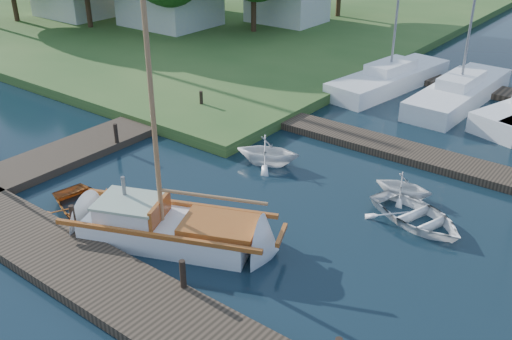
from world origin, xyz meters
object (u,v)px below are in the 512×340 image
Objects in this scene: mooring_post_4 at (116,133)px; tender_b at (268,149)px; tender_d at (404,184)px; marina_boat_0 at (390,78)px; mooring_post_2 at (183,274)px; mooring_post_1 at (73,217)px; sailboat at (174,231)px; mooring_post_5 at (201,100)px; dinghy at (92,207)px; marina_boat_1 at (459,91)px; tender_c at (417,213)px.

tender_b is at bearing 24.72° from mooring_post_4.
mooring_post_4 is 11.25m from tender_d.
tender_b is 0.24× the size of marina_boat_0.
mooring_post_4 is (-8.50, 5.00, 0.00)m from mooring_post_2.
mooring_post_1 is 0.08× the size of sailboat.
marina_boat_0 reaches higher than mooring_post_5.
tender_b is (2.11, 6.51, 0.26)m from dinghy.
sailboat is 5.97m from tender_b.
sailboat is at bearing 174.02° from marina_boat_1.
mooring_post_1 is 1.00× the size of mooring_post_2.
marina_boat_0 is at bearing 59.25° from mooring_post_5.
mooring_post_5 reaches higher than tender_c.
tender_c is 0.33× the size of marina_boat_0.
mooring_post_4 is at bearing 128.66° from mooring_post_1.
mooring_post_4 is at bearing 167.84° from marina_boat_0.
dinghy is (-5.02, 1.06, -0.32)m from mooring_post_2.
marina_boat_0 is at bearing 3.71° from dinghy.
mooring_post_2 is at bearing -161.48° from marina_boat_0.
mooring_post_5 reaches higher than dinghy.
dinghy reaches higher than tender_c.
dinghy is 10.26m from tender_d.
mooring_post_4 is 0.24× the size of tender_c.
mooring_post_1 is 0.08× the size of marina_boat_1.
mooring_post_5 is 0.24× the size of tender_c.
mooring_post_4 is (-4.00, 5.00, 0.00)m from mooring_post_1.
tender_d is at bearing -143.55° from marina_boat_0.
tender_c is at bearing -142.16° from marina_boat_0.
tender_b is 6.24m from tender_c.
tender_b reaches higher than dinghy.
sailboat reaches higher than mooring_post_5.
mooring_post_2 and mooring_post_4 have the same top height.
mooring_post_5 is 0.33× the size of tender_b.
mooring_post_4 is 7.31m from sailboat.
tender_b is (1.59, 7.57, -0.07)m from mooring_post_1.
mooring_post_1 is 1.00× the size of mooring_post_4.
tender_b is at bearing -169.49° from marina_boat_0.
tender_c is at bearing -14.18° from mooring_post_5.
marina_boat_1 is (3.65, 0.03, 0.00)m from marina_boat_0.
tender_d is (4.25, 6.61, 0.16)m from sailboat.
tender_c is (11.79, 2.02, -0.36)m from mooring_post_4.
tender_b is at bearing -23.47° from mooring_post_5.
dinghy is at bearing 144.52° from tender_c.
mooring_post_1 is 4.50m from mooring_post_2.
mooring_post_5 is 0.08× the size of marina_boat_1.
dinghy is at bearing 116.25° from mooring_post_1.
tender_c is 1.72× the size of tender_d.
marina_boat_0 reaches higher than tender_b.
marina_boat_1 is at bearing 75.49° from mooring_post_1.
tender_b is 11.20m from marina_boat_0.
mooring_post_5 is 6.09m from tender_b.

